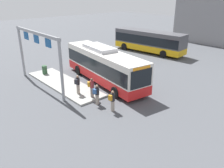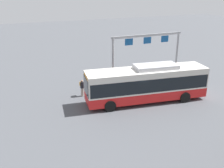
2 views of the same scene
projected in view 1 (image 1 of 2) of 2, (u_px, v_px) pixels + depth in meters
name	position (u px, v px, depth m)	size (l,w,h in m)	color
ground_plane	(104.00, 82.00, 23.08)	(120.00, 120.00, 0.00)	#4C4F54
platform_curb	(64.00, 84.00, 22.37)	(10.00, 2.80, 0.16)	#9E9E99
bus_main	(104.00, 64.00, 22.40)	(11.32, 3.95, 3.46)	red
bus_background_left	(149.00, 40.00, 33.55)	(11.02, 3.74, 3.10)	#EAAD14
person_boarding	(112.00, 100.00, 17.09)	(0.36, 0.54, 1.67)	gray
person_waiting_near	(97.00, 94.00, 18.15)	(0.36, 0.54, 1.67)	gray
person_waiting_mid	(92.00, 87.00, 19.04)	(0.49, 0.60, 1.67)	slate
person_waiting_far	(78.00, 84.00, 19.67)	(0.52, 0.60, 1.67)	gray
platform_sign_gantry	(37.00, 48.00, 20.54)	(8.50, 0.24, 5.20)	gray
trash_bin	(45.00, 70.00, 24.62)	(0.52, 0.52, 0.90)	#2D5133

